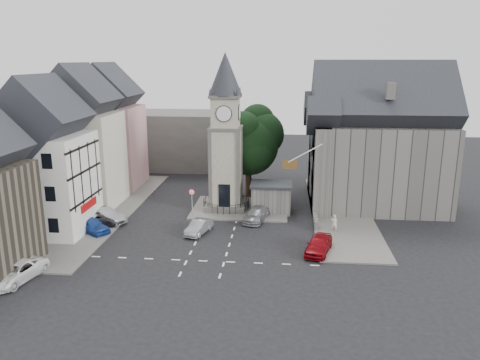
# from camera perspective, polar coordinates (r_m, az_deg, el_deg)

# --- Properties ---
(ground) EXTENTS (120.00, 120.00, 0.00)m
(ground) POSITION_cam_1_polar(r_m,az_deg,el_deg) (42.73, -3.00, -6.81)
(ground) COLOR black
(ground) RESTS_ON ground
(pavement_west) EXTENTS (6.00, 30.00, 0.14)m
(pavement_west) POSITION_cam_1_polar(r_m,az_deg,el_deg) (51.36, -15.97, -3.58)
(pavement_west) COLOR #595651
(pavement_west) RESTS_ON ground
(pavement_east) EXTENTS (6.00, 26.00, 0.14)m
(pavement_east) POSITION_cam_1_polar(r_m,az_deg,el_deg) (50.19, 12.08, -3.76)
(pavement_east) COLOR #595651
(pavement_east) RESTS_ON ground
(central_island) EXTENTS (10.00, 8.00, 0.16)m
(central_island) POSITION_cam_1_polar(r_m,az_deg,el_deg) (50.02, 0.03, -3.48)
(central_island) COLOR #595651
(central_island) RESTS_ON ground
(road_markings) EXTENTS (20.00, 8.00, 0.01)m
(road_markings) POSITION_cam_1_polar(r_m,az_deg,el_deg) (37.72, -4.23, -9.82)
(road_markings) COLOR silver
(road_markings) RESTS_ON ground
(clock_tower) EXTENTS (4.86, 4.86, 16.25)m
(clock_tower) POSITION_cam_1_polar(r_m,az_deg,el_deg) (48.30, -1.75, 5.69)
(clock_tower) COLOR #4C4944
(clock_tower) RESTS_ON ground
(stone_shelter) EXTENTS (4.30, 3.30, 3.08)m
(stone_shelter) POSITION_cam_1_polar(r_m,az_deg,el_deg) (48.92, 3.83, -2.12)
(stone_shelter) COLOR #55534E
(stone_shelter) RESTS_ON ground
(town_tree) EXTENTS (7.20, 7.20, 10.80)m
(town_tree) POSITION_cam_1_polar(r_m,az_deg,el_deg) (53.21, 1.07, 5.26)
(town_tree) COLOR black
(town_tree) RESTS_ON ground
(warning_sign_post) EXTENTS (0.70, 0.19, 2.85)m
(warning_sign_post) POSITION_cam_1_polar(r_m,az_deg,el_deg) (47.68, -5.90, -2.01)
(warning_sign_post) COLOR black
(warning_sign_post) RESTS_ON ground
(terrace_pink) EXTENTS (8.10, 7.60, 12.80)m
(terrace_pink) POSITION_cam_1_polar(r_m,az_deg,el_deg) (60.05, -15.67, 5.41)
(terrace_pink) COLOR #D99F95
(terrace_pink) RESTS_ON ground
(terrace_cream) EXTENTS (8.10, 7.60, 12.80)m
(terrace_cream) POSITION_cam_1_polar(r_m,az_deg,el_deg) (52.76, -18.73, 3.98)
(terrace_cream) COLOR beige
(terrace_cream) RESTS_ON ground
(terrace_tudor) EXTENTS (8.10, 7.60, 12.00)m
(terrace_tudor) POSITION_cam_1_polar(r_m,az_deg,el_deg) (45.80, -22.68, 1.61)
(terrace_tudor) COLOR silver
(terrace_tudor) RESTS_ON ground
(backdrop_west) EXTENTS (20.00, 10.00, 8.00)m
(backdrop_west) POSITION_cam_1_polar(r_m,az_deg,el_deg) (70.66, -9.43, 4.92)
(backdrop_west) COLOR #4C4944
(backdrop_west) RESTS_ON ground
(east_building) EXTENTS (14.40, 11.40, 12.60)m
(east_building) POSITION_cam_1_polar(r_m,az_deg,el_deg) (52.11, 16.00, 3.71)
(east_building) COLOR #55534E
(east_building) RESTS_ON ground
(east_boundary_wall) EXTENTS (0.40, 16.00, 0.90)m
(east_boundary_wall) POSITION_cam_1_polar(r_m,az_deg,el_deg) (51.72, 8.77, -2.61)
(east_boundary_wall) COLOR #55534E
(east_boundary_wall) RESTS_ON ground
(flagpole) EXTENTS (3.68, 0.10, 2.74)m
(flagpole) POSITION_cam_1_polar(r_m,az_deg,el_deg) (44.24, 7.96, 3.26)
(flagpole) COLOR white
(flagpole) RESTS_ON ground
(car_west_blue) EXTENTS (4.36, 3.72, 1.41)m
(car_west_blue) POSITION_cam_1_polar(r_m,az_deg,el_deg) (45.36, -17.65, -5.27)
(car_west_blue) COLOR navy
(car_west_blue) RESTS_ON ground
(car_west_silver) EXTENTS (4.77, 3.17, 1.49)m
(car_west_silver) POSITION_cam_1_polar(r_m,az_deg,el_deg) (47.53, -16.22, -4.21)
(car_west_silver) COLOR gray
(car_west_silver) RESTS_ON ground
(car_west_grey) EXTENTS (4.99, 2.56, 1.35)m
(car_west_grey) POSITION_cam_1_polar(r_m,az_deg,el_deg) (47.26, -16.63, -4.43)
(car_west_grey) COLOR #313234
(car_west_grey) RESTS_ON ground
(car_island_silver) EXTENTS (2.29, 3.96, 1.24)m
(car_island_silver) POSITION_cam_1_polar(r_m,az_deg,el_deg) (43.23, -5.06, -5.72)
(car_island_silver) COLOR gray
(car_island_silver) RESTS_ON ground
(car_island_east) EXTENTS (2.93, 4.80, 1.30)m
(car_island_east) POSITION_cam_1_polar(r_m,az_deg,el_deg) (46.39, 2.02, -4.20)
(car_island_east) COLOR gray
(car_island_east) RESTS_ON ground
(car_east_red) EXTENTS (2.85, 4.64, 1.48)m
(car_east_red) POSITION_cam_1_polar(r_m,az_deg,el_deg) (39.38, 9.58, -7.76)
(car_east_red) COLOR maroon
(car_east_red) RESTS_ON ground
(van_sw_white) EXTENTS (3.22, 5.24, 1.35)m
(van_sw_white) POSITION_cam_1_polar(r_m,az_deg,el_deg) (37.85, -25.63, -10.10)
(van_sw_white) COLOR white
(van_sw_white) RESTS_ON ground
(pedestrian) EXTENTS (0.63, 0.42, 1.69)m
(pedestrian) POSITION_cam_1_polar(r_m,az_deg,el_deg) (44.16, 11.40, -5.21)
(pedestrian) COLOR beige
(pedestrian) RESTS_ON ground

